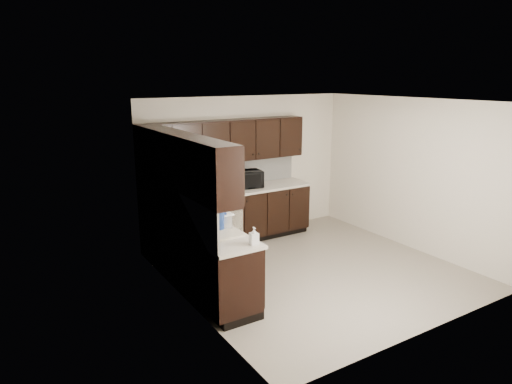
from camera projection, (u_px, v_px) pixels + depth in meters
floor at (314, 270)px, 6.84m from camera, size 4.00×4.00×0.00m
ceiling at (319, 101)px, 6.22m from camera, size 4.00×4.00×0.00m
wall_back at (246, 167)px, 8.18m from camera, size 4.00×0.02×2.50m
wall_left at (187, 211)px, 5.51m from camera, size 0.02×4.00×2.50m
wall_right at (411, 174)px, 7.55m from camera, size 0.02×4.00×2.50m
wall_front at (435, 228)px, 4.89m from camera, size 4.00×0.02×2.50m
lower_cabinets at (220, 235)px, 7.14m from camera, size 3.00×2.80×0.90m
countertop at (219, 204)px, 7.01m from camera, size 3.03×2.83×0.04m
backsplash at (200, 186)px, 7.01m from camera, size 3.00×2.80×0.48m
upper_cabinets at (209, 149)px, 6.83m from camera, size 3.00×2.80×0.70m
dishwasher at (228, 219)px, 7.51m from camera, size 0.58×0.04×0.78m
sink at (212, 235)px, 5.76m from camera, size 0.54×0.82×0.42m
microwave at (246, 179)px, 7.93m from camera, size 0.59×0.45×0.29m
soap_bottle_a at (254, 236)px, 5.25m from camera, size 0.10×0.11×0.21m
soap_bottle_b at (177, 205)px, 6.41m from camera, size 0.13×0.13×0.27m
toaster_oven at (183, 190)px, 7.30m from camera, size 0.43×0.37×0.23m
storage_bin at (212, 221)px, 5.84m from camera, size 0.52×0.44×0.18m
blue_pitcher at (218, 220)px, 5.74m from camera, size 0.19×0.19×0.25m
teal_tumbler at (199, 205)px, 6.50m from camera, size 0.10×0.10×0.21m
paper_towel_roll at (176, 196)px, 6.87m from camera, size 0.16×0.16×0.27m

